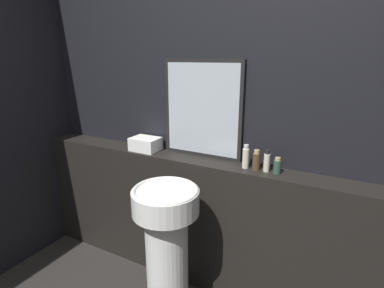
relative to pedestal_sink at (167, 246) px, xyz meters
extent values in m
cube|color=black|center=(0.00, 0.58, 0.70)|extent=(8.00, 0.06, 2.50)
cube|color=black|center=(0.00, 0.44, -0.06)|extent=(2.84, 0.21, 1.00)
cylinder|color=white|center=(0.00, 0.00, -0.16)|extent=(0.27, 0.27, 0.79)
cylinder|color=white|center=(0.00, 0.00, 0.31)|extent=(0.41, 0.41, 0.15)
torus|color=white|center=(0.00, 0.00, 0.38)|extent=(0.40, 0.40, 0.02)
cube|color=black|center=(-0.02, 0.53, 0.79)|extent=(0.60, 0.03, 0.69)
cube|color=#B2BCC6|center=(-0.02, 0.52, 0.79)|extent=(0.55, 0.02, 0.64)
cube|color=white|center=(-0.47, 0.44, 0.49)|extent=(0.22, 0.16, 0.10)
cylinder|color=beige|center=(0.34, 0.44, 0.51)|extent=(0.04, 0.04, 0.13)
cylinder|color=silver|center=(0.34, 0.44, 0.59)|extent=(0.03, 0.03, 0.03)
cylinder|color=#4C3823|center=(0.41, 0.44, 0.50)|extent=(0.05, 0.05, 0.11)
cylinder|color=tan|center=(0.41, 0.44, 0.56)|extent=(0.03, 0.03, 0.02)
cylinder|color=beige|center=(0.48, 0.44, 0.50)|extent=(0.04, 0.04, 0.12)
cylinder|color=black|center=(0.48, 0.44, 0.57)|extent=(0.03, 0.03, 0.03)
cylinder|color=#2D4C3D|center=(0.55, 0.44, 0.49)|extent=(0.05, 0.05, 0.09)
cylinder|color=tan|center=(0.55, 0.44, 0.54)|extent=(0.03, 0.03, 0.02)
camera|label=1|loc=(0.91, -1.36, 1.15)|focal=28.00mm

